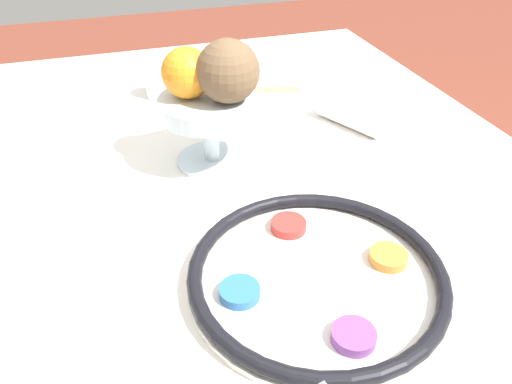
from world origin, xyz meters
TOP-DOWN VIEW (x-y plane):
  - dining_table at (0.00, 0.00)m, footprint 1.53×1.03m
  - seder_plate at (-0.23, 0.02)m, footprint 0.34×0.34m
  - fruit_stand at (0.11, 0.08)m, footprint 0.18×0.18m
  - orange_fruit at (0.13, 0.11)m, footprint 0.09×0.09m
  - coconut at (0.09, 0.05)m, footprint 0.10×0.10m
  - bread_plate at (0.41, -0.15)m, footprint 0.19×0.19m
  - napkin_roll at (0.17, -0.23)m, footprint 0.15×0.11m
  - cup_near at (0.43, 0.12)m, footprint 0.06×0.06m

SIDE VIEW (x-z plane):
  - dining_table at x=0.00m, z-range 0.00..0.77m
  - bread_plate at x=0.41m, z-range 0.77..0.79m
  - seder_plate at x=-0.23m, z-range 0.77..0.80m
  - napkin_roll at x=0.17m, z-range 0.77..0.82m
  - cup_near at x=0.43m, z-range 0.77..0.84m
  - fruit_stand at x=0.11m, z-range 0.81..0.93m
  - orange_fruit at x=0.13m, z-range 0.90..0.99m
  - coconut at x=0.09m, z-range 0.90..1.01m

